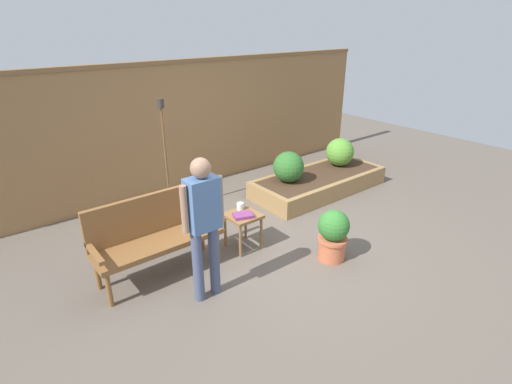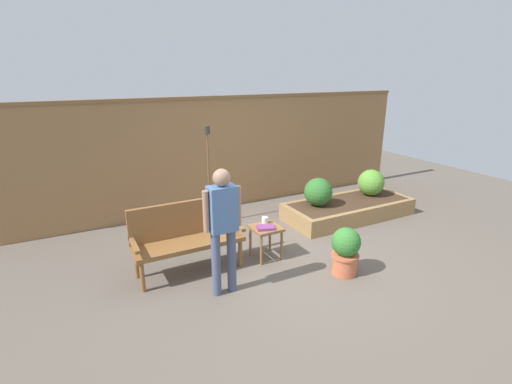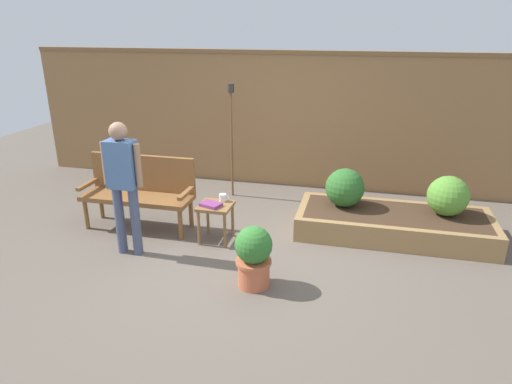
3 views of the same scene
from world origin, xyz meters
The scene contains 12 objects.
ground_plane centered at (0.00, 0.00, 0.00)m, with size 14.00×14.00×0.00m, color #60564C.
fence_back centered at (0.00, 2.60, 1.09)m, with size 8.40×0.14×2.16m.
garden_bench centered at (-1.41, 0.51, 0.54)m, with size 1.44×0.48×0.94m.
side_table centered at (-0.31, 0.31, 0.40)m, with size 0.40×0.40×0.48m.
cup_on_table centered at (-0.25, 0.43, 0.53)m, with size 0.13×0.09×0.09m.
book_on_table centered at (-0.35, 0.25, 0.50)m, with size 0.24×0.17×0.04m, color #7F3875.
potted_boxwood centered at (0.39, -0.59, 0.35)m, with size 0.38×0.38×0.66m.
raised_planter_bed centered at (1.83, 0.99, 0.15)m, with size 2.40×1.00×0.30m.
shrub_near_bench centered at (1.19, 1.09, 0.55)m, with size 0.50×0.50×0.50m.
shrub_far_corner centered at (2.44, 1.09, 0.55)m, with size 0.50×0.50×0.50m.
tiki_torch centered at (-0.56, 1.86, 1.18)m, with size 0.10×0.10×1.73m.
person_by_bench centered at (-1.19, -0.24, 0.93)m, with size 0.47×0.20×1.56m.
Camera 3 is at (1.37, -4.52, 2.55)m, focal length 31.74 mm.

